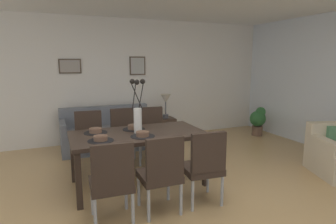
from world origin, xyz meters
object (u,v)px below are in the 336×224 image
object	(u,v)px
bowl_near_right	(96,130)
bowl_far_left	(143,134)
dining_chair_near_right	(90,137)
sofa	(108,134)
dining_chair_mid_left	(204,164)
centerpiece_vase	(138,112)
framed_picture_left	(70,66)
potted_plant	(258,120)
bowl_near_left	(101,138)
dining_table	(138,138)
table_lamp	(166,101)
dining_chair_near_left	(112,179)
dining_chair_far_left	(161,171)
dining_chair_far_right	(125,133)
bowl_far_right	(134,127)
dining_chair_mid_right	(153,131)
framed_picture_center	(138,66)
side_table	(166,130)

from	to	relation	value
bowl_near_right	bowl_far_left	xyz separation A→B (m)	(0.54, -0.43, 0.00)
dining_chair_near_right	sofa	size ratio (longest dim) A/B	0.51
dining_chair_mid_left	dining_chair_near_right	bearing A→B (deg)	122.65
dining_chair_near_right	centerpiece_vase	xyz separation A→B (m)	(0.55, -0.86, 0.51)
framed_picture_left	potted_plant	bearing A→B (deg)	-12.18
bowl_near_left	framed_picture_left	xyz separation A→B (m)	(-0.16, 2.56, 0.83)
dining_table	table_lamp	bearing A→B (deg)	57.88
dining_chair_near_right	framed_picture_left	xyz separation A→B (m)	(-0.14, 1.49, 1.10)
dining_table	dining_chair_near_left	world-z (taller)	dining_chair_near_left
dining_chair_far_left	dining_chair_far_right	distance (m)	1.78
dining_chair_mid_left	bowl_far_right	xyz separation A→B (m)	(-0.55, 1.07, 0.27)
dining_table	dining_chair_mid_right	distance (m)	1.01
dining_table	dining_chair_near_left	size ratio (longest dim) A/B	1.96
centerpiece_vase	bowl_near_left	size ratio (longest dim) A/B	4.32
potted_plant	bowl_far_right	bearing A→B (deg)	-158.98
sofa	potted_plant	xyz separation A→B (m)	(3.39, -0.38, 0.09)
dining_chair_far_right	dining_chair_near_right	bearing A→B (deg)	-175.88
centerpiece_vase	framed_picture_center	xyz separation A→B (m)	(0.69, 2.35, 0.59)
dining_chair_near_right	centerpiece_vase	distance (m)	1.15
centerpiece_vase	potted_plant	distance (m)	3.69
dining_chair_far_right	framed_picture_left	distance (m)	1.95
dining_chair_near_right	dining_chair_mid_right	xyz separation A→B (m)	(1.07, -0.01, 0.00)
framed_picture_left	side_table	bearing A→B (deg)	-16.60
dining_chair_far_left	potted_plant	distance (m)	4.06
dining_chair_mid_left	sofa	size ratio (longest dim) A/B	0.51
bowl_near_left	sofa	distance (m)	2.19
framed_picture_center	centerpiece_vase	bearing A→B (deg)	-106.46
bowl_near_right	side_table	distance (m)	2.37
dining_chair_near_right	sofa	xyz separation A→B (m)	(0.47, 1.00, -0.23)
bowl_far_left	centerpiece_vase	bearing A→B (deg)	89.75
side_table	table_lamp	size ratio (longest dim) A/B	1.02
centerpiece_vase	sofa	bearing A→B (deg)	92.46
bowl_near_left	bowl_far_right	bearing A→B (deg)	38.26
dining_chair_mid_left	bowl_far_left	size ratio (longest dim) A/B	5.41
dining_chair_near_right	dining_chair_far_left	size ratio (longest dim) A/B	1.00
bowl_near_left	bowl_far_right	xyz separation A→B (m)	(0.54, 0.43, 0.00)
table_lamp	sofa	bearing A→B (deg)	177.02
dining_chair_near_right	dining_chair_far_right	world-z (taller)	same
table_lamp	potted_plant	size ratio (longest dim) A/B	0.76
dining_chair_far_left	bowl_far_left	distance (m)	0.71
centerpiece_vase	potted_plant	xyz separation A→B (m)	(3.31, 1.49, -0.65)
dining_chair_mid_left	sofa	distance (m)	2.81
dining_chair_near_left	bowl_far_left	xyz separation A→B (m)	(0.54, 0.67, 0.27)
dining_chair_far_right	framed_picture_center	xyz separation A→B (m)	(0.67, 1.44, 1.10)
dining_chair_mid_right	framed_picture_left	xyz separation A→B (m)	(-1.21, 1.49, 1.10)
bowl_near_right	bowl_far_left	distance (m)	0.69
dining_chair_mid_right	bowl_near_right	distance (m)	1.27
bowl_near_right	potted_plant	size ratio (longest dim) A/B	0.25
bowl_far_left	bowl_far_right	xyz separation A→B (m)	(0.00, 0.43, 0.00)
dining_chair_near_left	dining_chair_far_left	bearing A→B (deg)	0.92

